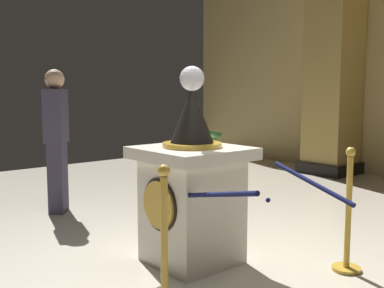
{
  "coord_description": "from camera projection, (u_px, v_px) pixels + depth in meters",
  "views": [
    {
      "loc": [
        2.67,
        -2.63,
        1.5
      ],
      "look_at": [
        -0.34,
        -0.09,
        1.04
      ],
      "focal_mm": 43.56,
      "sensor_mm": 36.0,
      "label": 1
    }
  ],
  "objects": [
    {
      "name": "pedestal_clock",
      "position": [
        192.0,
        190.0,
        4.01
      ],
      "size": [
        0.85,
        0.85,
        1.7
      ],
      "color": "silver",
      "rests_on": "ground_plane"
    },
    {
      "name": "velvet_rope",
      "position": [
        268.0,
        188.0,
        3.38
      ],
      "size": [
        1.0,
        1.02,
        0.22
      ],
      "color": "#141947"
    },
    {
      "name": "stanchion_far",
      "position": [
        348.0,
        228.0,
        3.85
      ],
      "size": [
        0.24,
        0.24,
        1.04
      ],
      "color": "gold",
      "rests_on": "ground_plane"
    },
    {
      "name": "potted_palm_left",
      "position": [
        201.0,
        163.0,
        7.62
      ],
      "size": [
        0.73,
        0.73,
        0.96
      ],
      "color": "#4C3828",
      "rests_on": "ground_plane"
    },
    {
      "name": "ground_plane",
      "position": [
        227.0,
        270.0,
        3.89
      ],
      "size": [
        12.09,
        12.09,
        0.0
      ],
      "primitive_type": "plane",
      "color": "beige"
    },
    {
      "name": "column_left",
      "position": [
        334.0,
        61.0,
        8.22
      ],
      "size": [
        0.93,
        0.93,
        4.02
      ],
      "color": "black",
      "rests_on": "ground_plane"
    },
    {
      "name": "bystander_guest",
      "position": [
        56.0,
        137.0,
        5.62
      ],
      "size": [
        0.42,
        0.4,
        1.74
      ],
      "color": "#383347",
      "rests_on": "ground_plane"
    },
    {
      "name": "stanchion_near",
      "position": [
        165.0,
        266.0,
        3.02
      ],
      "size": [
        0.24,
        0.24,
        1.03
      ],
      "color": "gold",
      "rests_on": "ground_plane"
    }
  ]
}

